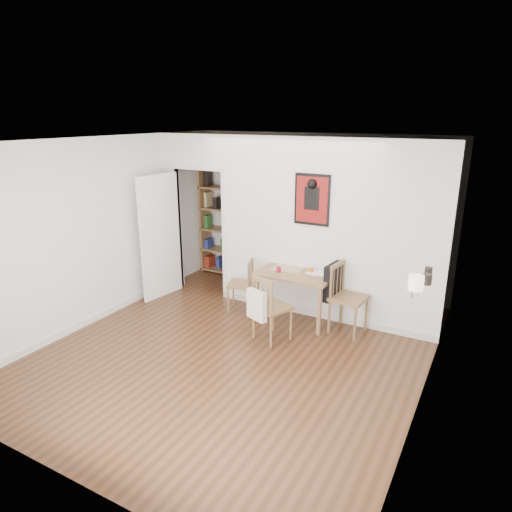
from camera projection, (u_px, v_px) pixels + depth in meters
The scene contains 15 objects.
ground at pixel (240, 347), 5.91m from camera, with size 5.20×5.20×0.00m, color #562F1B.
room_shell at pixel (292, 229), 6.60m from camera, with size 5.20×5.20×5.20m.
dining_table at pixel (296, 278), 6.50m from camera, with size 1.08×0.68×0.73m.
chair_left at pixel (241, 285), 6.93m from camera, with size 0.51×0.51×0.81m.
chair_right at pixel (347, 297), 6.20m from camera, with size 0.60×0.54×0.97m.
chair_front at pixel (271, 308), 5.97m from camera, with size 0.59×0.62×0.91m.
bookshelf at pixel (223, 220), 8.42m from camera, with size 0.87×0.35×2.07m.
fireplace at pixel (422, 333), 4.94m from camera, with size 0.45×1.25×1.16m.
red_glass at pixel (279, 269), 6.48m from camera, with size 0.06×0.06×0.08m, color maroon.
orange_fruit at pixel (311, 270), 6.46m from camera, with size 0.08×0.08×0.08m, color orange.
placemat at pixel (288, 268), 6.64m from camera, with size 0.43×0.32×0.00m, color #C0B09E.
notebook at pixel (316, 273), 6.44m from camera, with size 0.27×0.19×0.01m, color white.
mantel_lamp at pixel (416, 284), 4.43m from camera, with size 0.15×0.15×0.23m.
ceramic_jar_a at pixel (427, 279), 4.81m from camera, with size 0.10×0.10×0.11m, color black.
ceramic_jar_b at pixel (428, 272), 5.06m from camera, with size 0.08×0.08×0.10m, color black.
Camera 1 is at (2.73, -4.54, 2.88)m, focal length 32.00 mm.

